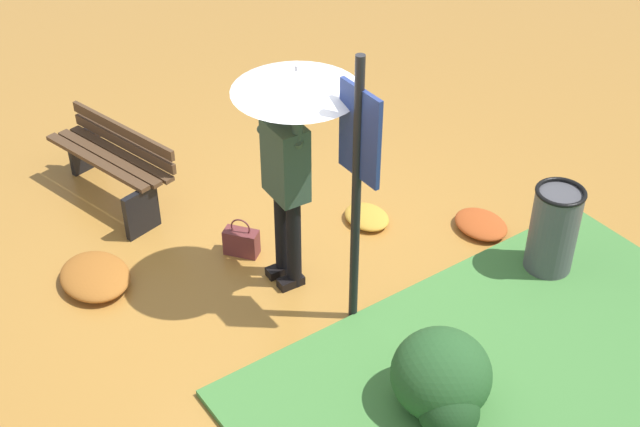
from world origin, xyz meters
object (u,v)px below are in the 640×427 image
info_sign_post (358,165)px  handbag (241,242)px  trash_bin (553,231)px  park_bench (113,161)px  person_with_umbrella (292,123)px

info_sign_post → handbag: 1.82m
trash_bin → park_bench: bearing=-140.7°
person_with_umbrella → trash_bin: (1.10, 1.85, -1.13)m
person_with_umbrella → info_sign_post: (0.61, 0.16, -0.11)m
handbag → person_with_umbrella: bearing=15.5°
park_bench → trash_bin: 4.02m
handbag → trash_bin: trash_bin is taller
info_sign_post → trash_bin: size_ratio=2.76×
info_sign_post → park_bench: size_ratio=1.61×
person_with_umbrella → park_bench: (-2.02, -0.69, -1.15)m
handbag → trash_bin: size_ratio=0.44×
person_with_umbrella → handbag: bearing=-164.5°
person_with_umbrella → park_bench: size_ratio=1.43×
info_sign_post → handbag: info_sign_post is taller
person_with_umbrella → handbag: size_ratio=5.53×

